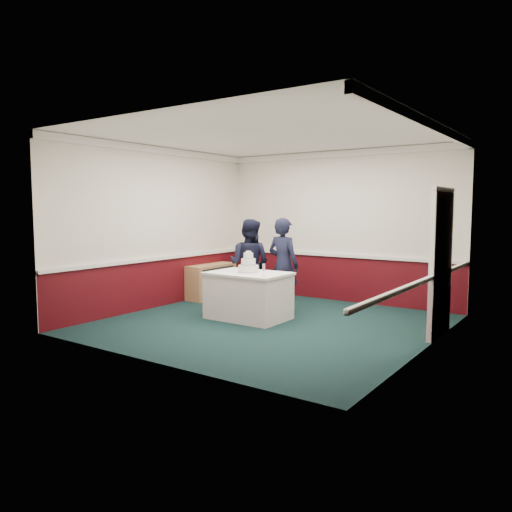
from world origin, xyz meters
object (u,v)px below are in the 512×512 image
Objects in this scene: cake_table at (248,295)px; person_man at (249,264)px; sideboard at (211,281)px; wedding_cake at (248,266)px; person_woman at (283,265)px; champagne_flute at (264,268)px; cake_knife at (240,273)px.

person_man is at bearing 124.54° from cake_table.
wedding_cake is (1.79, -1.16, 0.55)m from sideboard.
wedding_cake is 0.83m from person_woman.
sideboard is at bearing 147.78° from champagne_flute.
champagne_flute is 1.38m from person_man.
person_man is 0.98× the size of person_woman.
wedding_cake is at bearing 90.00° from cake_table.
person_man reaches higher than cake_knife.
cake_table is (1.79, -1.16, 0.05)m from sideboard.
cake_knife is 1.03m from person_woman.
cake_table is at bearing 114.88° from person_man.
person_man reaches higher than sideboard.
person_man is (-0.48, 0.69, 0.43)m from cake_table.
sideboard is at bearing -29.39° from person_man.
wedding_cake is (0.00, 0.00, 0.50)m from cake_table.
person_woman is (0.19, 0.81, -0.05)m from wedding_cake.
cake_knife is at bearing -98.53° from cake_table.
sideboard is 5.85× the size of champagne_flute.
person_man is at bearing 135.14° from champagne_flute.
wedding_cake is 1.65× the size of cake_knife.
person_man reaches higher than champagne_flute.
champagne_flute is at bearing -29.25° from cake_table.
cake_knife is (1.76, -1.36, 0.44)m from sideboard.
cake_table is 0.78× the size of person_woman.
person_woman is (0.66, 0.12, 0.02)m from person_man.
cake_knife is at bearing -37.78° from sideboard.
champagne_flute is at bearing 109.96° from person_woman.
person_woman is at bearing 86.84° from cake_knife.
sideboard is 2.76m from champagne_flute.
cake_knife is 1.07× the size of champagne_flute.
wedding_cake is at bearing 90.45° from cake_knife.
cake_table is 0.94m from person_man.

